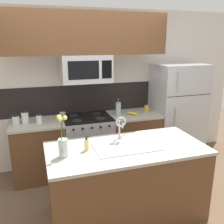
{
  "coord_description": "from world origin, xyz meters",
  "views": [
    {
      "loc": [
        -0.78,
        -2.84,
        2.1
      ],
      "look_at": [
        0.22,
        0.27,
        1.16
      ],
      "focal_mm": 40.0,
      "sensor_mm": 36.0,
      "label": 1
    }
  ],
  "objects_px": {
    "refrigerator": "(176,112)",
    "storage_jar_tall": "(16,120)",
    "banana_bunch": "(134,113)",
    "microwave": "(86,69)",
    "storage_jar_squat": "(63,116)",
    "storage_jar_medium": "(25,117)",
    "flower_vase": "(63,146)",
    "coffee_tin": "(147,108)",
    "sink_faucet": "(121,125)",
    "dish_soap_bottle": "(87,145)",
    "french_press": "(118,108)",
    "stove_range": "(88,144)",
    "storage_jar_short": "(39,119)"
  },
  "relations": [
    {
      "from": "storage_jar_short",
      "to": "sink_faucet",
      "type": "relative_size",
      "value": 0.45
    },
    {
      "from": "stove_range",
      "to": "storage_jar_tall",
      "type": "bearing_deg",
      "value": 179.14
    },
    {
      "from": "microwave",
      "to": "storage_jar_squat",
      "type": "xyz_separation_m",
      "value": [
        -0.38,
        0.03,
        -0.72
      ]
    },
    {
      "from": "storage_jar_tall",
      "to": "microwave",
      "type": "bearing_deg",
      "value": -1.98
    },
    {
      "from": "storage_jar_tall",
      "to": "sink_faucet",
      "type": "height_order",
      "value": "sink_faucet"
    },
    {
      "from": "french_press",
      "to": "dish_soap_bottle",
      "type": "xyz_separation_m",
      "value": [
        -0.81,
        -1.26,
        -0.03
      ]
    },
    {
      "from": "microwave",
      "to": "sink_faucet",
      "type": "distance_m",
      "value": 1.18
    },
    {
      "from": "storage_jar_medium",
      "to": "coffee_tin",
      "type": "height_order",
      "value": "storage_jar_medium"
    },
    {
      "from": "coffee_tin",
      "to": "storage_jar_short",
      "type": "bearing_deg",
      "value": -177.15
    },
    {
      "from": "storage_jar_squat",
      "to": "storage_jar_medium",
      "type": "bearing_deg",
      "value": 179.78
    },
    {
      "from": "stove_range",
      "to": "coffee_tin",
      "type": "bearing_deg",
      "value": 2.69
    },
    {
      "from": "storage_jar_medium",
      "to": "banana_bunch",
      "type": "relative_size",
      "value": 1.0
    },
    {
      "from": "storage_jar_tall",
      "to": "storage_jar_short",
      "type": "bearing_deg",
      "value": -9.65
    },
    {
      "from": "refrigerator",
      "to": "storage_jar_short",
      "type": "xyz_separation_m",
      "value": [
        -2.38,
        -0.06,
        0.12
      ]
    },
    {
      "from": "refrigerator",
      "to": "storage_jar_medium",
      "type": "xyz_separation_m",
      "value": [
        -2.57,
        -0.0,
        0.15
      ]
    },
    {
      "from": "microwave",
      "to": "flower_vase",
      "type": "distance_m",
      "value": 1.52
    },
    {
      "from": "storage_jar_short",
      "to": "coffee_tin",
      "type": "bearing_deg",
      "value": 2.85
    },
    {
      "from": "storage_jar_medium",
      "to": "banana_bunch",
      "type": "distance_m",
      "value": 1.71
    },
    {
      "from": "banana_bunch",
      "to": "sink_faucet",
      "type": "distance_m",
      "value": 1.14
    },
    {
      "from": "storage_jar_tall",
      "to": "flower_vase",
      "type": "xyz_separation_m",
      "value": [
        0.53,
        -1.3,
        0.06
      ]
    },
    {
      "from": "storage_jar_short",
      "to": "sink_faucet",
      "type": "height_order",
      "value": "sink_faucet"
    },
    {
      "from": "stove_range",
      "to": "dish_soap_bottle",
      "type": "height_order",
      "value": "dish_soap_bottle"
    },
    {
      "from": "microwave",
      "to": "french_press",
      "type": "xyz_separation_m",
      "value": [
        0.55,
        0.08,
        -0.68
      ]
    },
    {
      "from": "storage_jar_medium",
      "to": "dish_soap_bottle",
      "type": "bearing_deg",
      "value": -61.25
    },
    {
      "from": "stove_range",
      "to": "storage_jar_short",
      "type": "height_order",
      "value": "storage_jar_short"
    },
    {
      "from": "microwave",
      "to": "banana_bunch",
      "type": "bearing_deg",
      "value": -2.88
    },
    {
      "from": "french_press",
      "to": "coffee_tin",
      "type": "xyz_separation_m",
      "value": [
        0.52,
        -0.01,
        -0.04
      ]
    },
    {
      "from": "refrigerator",
      "to": "banana_bunch",
      "type": "height_order",
      "value": "refrigerator"
    },
    {
      "from": "refrigerator",
      "to": "flower_vase",
      "type": "distance_m",
      "value": 2.54
    },
    {
      "from": "storage_jar_medium",
      "to": "flower_vase",
      "type": "distance_m",
      "value": 1.36
    },
    {
      "from": "storage_jar_tall",
      "to": "storage_jar_squat",
      "type": "height_order",
      "value": "storage_jar_tall"
    },
    {
      "from": "microwave",
      "to": "refrigerator",
      "type": "relative_size",
      "value": 0.43
    },
    {
      "from": "refrigerator",
      "to": "sink_faucet",
      "type": "distance_m",
      "value": 1.8
    },
    {
      "from": "stove_range",
      "to": "storage_jar_squat",
      "type": "height_order",
      "value": "storage_jar_squat"
    },
    {
      "from": "refrigerator",
      "to": "storage_jar_tall",
      "type": "relative_size",
      "value": 12.4
    },
    {
      "from": "stove_range",
      "to": "refrigerator",
      "type": "height_order",
      "value": "refrigerator"
    },
    {
      "from": "microwave",
      "to": "dish_soap_bottle",
      "type": "xyz_separation_m",
      "value": [
        -0.26,
        -1.18,
        -0.71
      ]
    },
    {
      "from": "refrigerator",
      "to": "flower_vase",
      "type": "xyz_separation_m",
      "value": [
        -2.17,
        -1.31,
        0.18
      ]
    },
    {
      "from": "storage_jar_tall",
      "to": "sink_faucet",
      "type": "xyz_separation_m",
      "value": [
        1.26,
        -1.05,
        0.13
      ]
    },
    {
      "from": "coffee_tin",
      "to": "french_press",
      "type": "bearing_deg",
      "value": 178.89
    },
    {
      "from": "dish_soap_bottle",
      "to": "storage_jar_medium",
      "type": "bearing_deg",
      "value": 118.75
    },
    {
      "from": "banana_bunch",
      "to": "flower_vase",
      "type": "bearing_deg",
      "value": -136.84
    },
    {
      "from": "refrigerator",
      "to": "dish_soap_bottle",
      "type": "xyz_separation_m",
      "value": [
        -1.9,
        -1.22,
        0.12
      ]
    },
    {
      "from": "storage_jar_short",
      "to": "sink_faucet",
      "type": "bearing_deg",
      "value": -46.66
    },
    {
      "from": "microwave",
      "to": "banana_bunch",
      "type": "distance_m",
      "value": 1.09
    },
    {
      "from": "storage_jar_tall",
      "to": "coffee_tin",
      "type": "height_order",
      "value": "storage_jar_tall"
    },
    {
      "from": "storage_jar_tall",
      "to": "dish_soap_bottle",
      "type": "bearing_deg",
      "value": -56.76
    },
    {
      "from": "coffee_tin",
      "to": "sink_faucet",
      "type": "distance_m",
      "value": 1.39
    },
    {
      "from": "coffee_tin",
      "to": "stove_range",
      "type": "bearing_deg",
      "value": -177.31
    },
    {
      "from": "banana_bunch",
      "to": "coffee_tin",
      "type": "xyz_separation_m",
      "value": [
        0.29,
        0.11,
        0.03
      ]
    }
  ]
}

